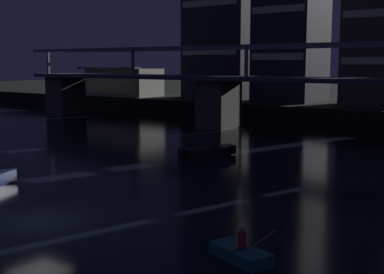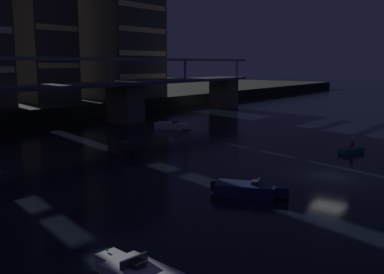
{
  "view_description": "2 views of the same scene",
  "coord_description": "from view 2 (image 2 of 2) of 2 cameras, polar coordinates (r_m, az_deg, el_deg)",
  "views": [
    {
      "loc": [
        20.18,
        -15.0,
        7.42
      ],
      "look_at": [
        -1.47,
        14.35,
        2.32
      ],
      "focal_mm": 49.24,
      "sensor_mm": 36.0,
      "label": 1
    },
    {
      "loc": [
        -33.47,
        -11.73,
        8.68
      ],
      "look_at": [
        0.23,
        13.53,
        1.7
      ],
      "focal_mm": 41.91,
      "sensor_mm": 36.0,
      "label": 2
    }
  ],
  "objects": [
    {
      "name": "dinghy_with_paddler",
      "position": [
        46.47,
        19.63,
        -1.57
      ],
      "size": [
        2.82,
        2.67,
        1.36
      ],
      "color": "#196066",
      "rests_on": "ground"
    },
    {
      "name": "speedboat_mid_left",
      "position": [
        43.77,
        -8.67,
        -1.59
      ],
      "size": [
        2.94,
        5.14,
        1.16
      ],
      "color": "black",
      "rests_on": "ground"
    },
    {
      "name": "speedboat_near_center",
      "position": [
        30.04,
        7.23,
        -6.64
      ],
      "size": [
        3.14,
        5.06,
        1.16
      ],
      "color": "#19234C",
      "rests_on": "ground"
    },
    {
      "name": "river_bridge",
      "position": [
        58.12,
        -17.87,
        4.54
      ],
      "size": [
        85.8,
        6.4,
        9.38
      ],
      "color": "#4C4944",
      "rests_on": "ground"
    },
    {
      "name": "tower_east_low",
      "position": [
        86.71,
        -9.46,
        11.87
      ],
      "size": [
        13.0,
        13.35,
        21.09
      ],
      "color": "#423D38",
      "rests_on": "far_riverbank"
    },
    {
      "name": "ground_plane",
      "position": [
        36.51,
        17.09,
        -4.77
      ],
      "size": [
        400.0,
        400.0,
        0.0
      ],
      "primitive_type": "plane",
      "color": "black"
    },
    {
      "name": "speedboat_near_right",
      "position": [
        59.8,
        -2.59,
        1.45
      ],
      "size": [
        2.75,
        5.19,
        1.16
      ],
      "color": "silver",
      "rests_on": "ground"
    },
    {
      "name": "tower_east_tall",
      "position": [
        81.75,
        -18.62,
        15.14
      ],
      "size": [
        8.73,
        8.26,
        30.94
      ],
      "color": "#423D38",
      "rests_on": "far_riverbank"
    }
  ]
}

